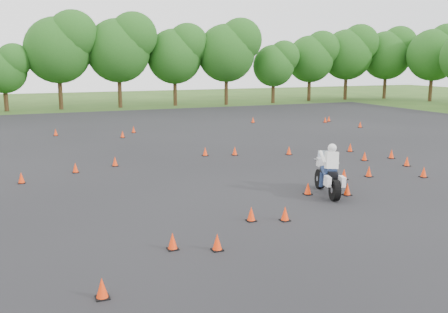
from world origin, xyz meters
The scene contains 5 objects.
ground centered at (0.00, 0.00, 0.00)m, with size 140.00×140.00×0.00m, color #2D5119.
asphalt_pad centered at (0.00, 6.00, 0.01)m, with size 62.00×62.00×0.00m, color black.
treeline centered at (2.91, 35.32, 4.71)m, with size 87.19×32.39×10.70m.
traffic_cones centered at (-0.25, 5.78, 0.23)m, with size 36.44×33.33×0.45m.
rider_white centered at (3.09, 1.10, 1.01)m, with size 2.60×0.80×2.01m, color white, non-canonical shape.
Camera 1 is at (-7.71, -14.64, 5.09)m, focal length 40.00 mm.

